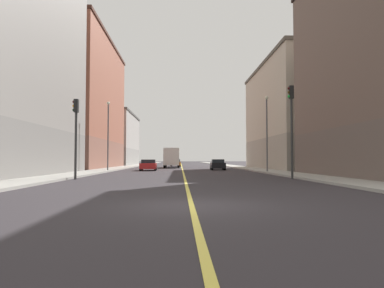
% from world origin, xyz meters
% --- Properties ---
extents(ground_plane, '(400.00, 400.00, 0.00)m').
position_xyz_m(ground_plane, '(0.00, 0.00, 0.00)').
color(ground_plane, '#302B2F').
rests_on(ground_plane, ground).
extents(sidewalk_left, '(2.92, 168.00, 0.15)m').
position_xyz_m(sidewalk_left, '(9.25, 49.00, 0.07)').
color(sidewalk_left, '#9E9B93').
rests_on(sidewalk_left, ground).
extents(sidewalk_right, '(2.92, 168.00, 0.15)m').
position_xyz_m(sidewalk_right, '(-9.25, 49.00, 0.07)').
color(sidewalk_right, '#9E9B93').
rests_on(sidewalk_right, ground).
extents(lane_center_stripe, '(0.16, 154.00, 0.01)m').
position_xyz_m(lane_center_stripe, '(0.00, 49.00, 0.01)').
color(lane_center_stripe, '#E5D14C').
rests_on(lane_center_stripe, ground).
extents(building_left_mid, '(10.97, 22.73, 14.28)m').
position_xyz_m(building_left_mid, '(16.05, 36.79, 7.15)').
color(building_left_mid, '#9D9688').
rests_on(building_left_mid, ground).
extents(building_right_midblock, '(10.97, 25.38, 19.24)m').
position_xyz_m(building_right_midblock, '(-16.05, 42.60, 9.63)').
color(building_right_midblock, brown).
rests_on(building_right_midblock, ground).
extents(building_right_distant, '(10.97, 22.28, 11.44)m').
position_xyz_m(building_right_distant, '(-16.05, 68.88, 5.73)').
color(building_right_distant, gray).
rests_on(building_right_distant, ground).
extents(traffic_light_left_near, '(0.40, 0.32, 6.47)m').
position_xyz_m(traffic_light_left_near, '(7.38, 13.53, 4.16)').
color(traffic_light_left_near, '#2D2D2D').
rests_on(traffic_light_left_near, ground).
extents(traffic_light_right_near, '(0.40, 0.32, 5.45)m').
position_xyz_m(traffic_light_right_near, '(-7.41, 13.53, 3.56)').
color(traffic_light_right_near, '#2D2D2D').
rests_on(traffic_light_right_near, ground).
extents(street_lamp_left_near, '(0.36, 0.36, 7.59)m').
position_xyz_m(street_lamp_left_near, '(8.39, 24.53, 4.71)').
color(street_lamp_left_near, '#4C4C51').
rests_on(street_lamp_left_near, ground).
extents(street_lamp_right_near, '(0.36, 0.36, 7.68)m').
position_xyz_m(street_lamp_right_near, '(-8.39, 29.20, 4.76)').
color(street_lamp_right_near, '#4C4C51').
rests_on(street_lamp_right_near, ground).
extents(car_red, '(2.01, 4.37, 1.32)m').
position_xyz_m(car_red, '(-4.12, 32.16, 0.64)').
color(car_red, red).
rests_on(car_red, ground).
extents(car_black, '(1.88, 4.30, 1.34)m').
position_xyz_m(car_black, '(4.44, 34.10, 0.66)').
color(car_black, black).
rests_on(car_black, ground).
extents(car_orange, '(2.00, 4.07, 1.34)m').
position_xyz_m(car_orange, '(-1.15, 55.51, 0.65)').
color(car_orange, orange).
rests_on(car_orange, ground).
extents(box_truck, '(2.44, 7.98, 3.04)m').
position_xyz_m(box_truck, '(-1.61, 45.27, 1.62)').
color(box_truck, navy).
rests_on(box_truck, ground).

